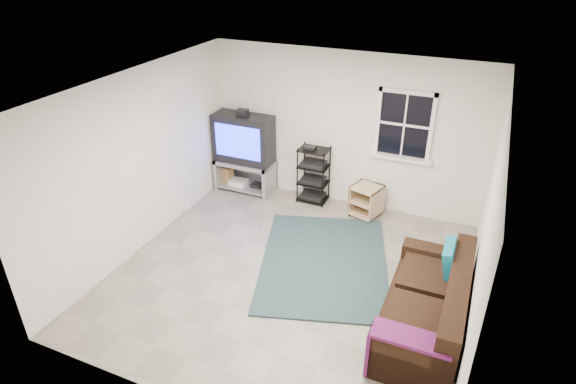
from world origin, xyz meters
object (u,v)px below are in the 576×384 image
at_px(tv_unit, 244,147).
at_px(sofa, 428,309).
at_px(side_table_left, 367,199).
at_px(av_rack, 313,178).
at_px(side_table_right, 367,197).

xyz_separation_m(tv_unit, sofa, (3.61, -2.34, -0.52)).
bearing_deg(side_table_left, tv_unit, 179.60).
height_order(av_rack, side_table_left, av_rack).
bearing_deg(tv_unit, av_rack, 3.45).
relative_size(tv_unit, side_table_left, 2.73).
height_order(side_table_left, sofa, sofa).
xyz_separation_m(av_rack, side_table_left, (0.98, -0.09, -0.16)).
height_order(av_rack, side_table_right, av_rack).
bearing_deg(side_table_right, tv_unit, -178.35).
bearing_deg(tv_unit, side_table_right, 1.65).
relative_size(side_table_left, sofa, 0.28).
relative_size(av_rack, side_table_right, 2.00).
distance_m(av_rack, side_table_left, 1.00).
bearing_deg(side_table_right, av_rack, 179.26).
height_order(side_table_right, sofa, sofa).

